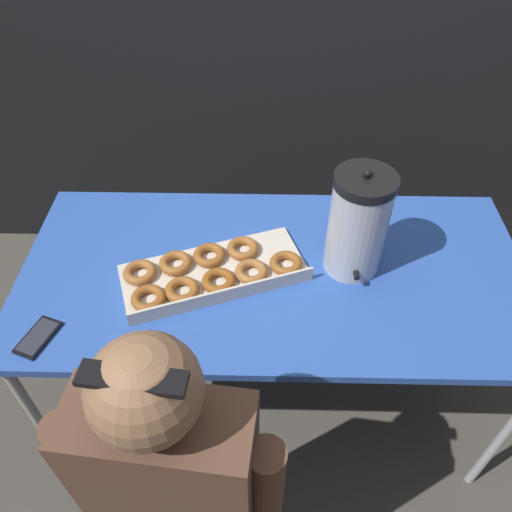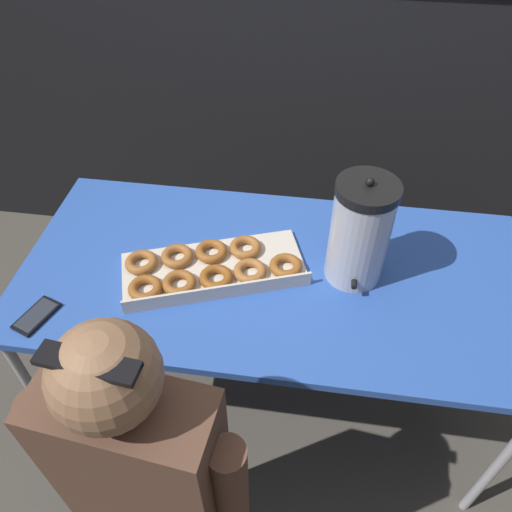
# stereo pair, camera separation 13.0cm
# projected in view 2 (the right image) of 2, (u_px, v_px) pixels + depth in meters

# --- Properties ---
(ground_plane) EXTENTS (12.00, 12.00, 0.00)m
(ground_plane) POSITION_uv_depth(u_px,v_px,m) (269.00, 396.00, 2.11)
(ground_plane) COLOR #4C473F
(folding_table) EXTENTS (1.59, 0.76, 0.77)m
(folding_table) POSITION_uv_depth(u_px,v_px,m) (273.00, 281.00, 1.59)
(folding_table) COLOR #2D56B2
(folding_table) RESTS_ON ground
(donut_box) EXTENTS (0.61, 0.42, 0.05)m
(donut_box) POSITION_uv_depth(u_px,v_px,m) (210.00, 268.00, 1.54)
(donut_box) COLOR beige
(donut_box) RESTS_ON folding_table
(coffee_urn) EXTENTS (0.18, 0.20, 0.36)m
(coffee_urn) POSITION_uv_depth(u_px,v_px,m) (360.00, 232.00, 1.44)
(coffee_urn) COLOR #B7B7BC
(coffee_urn) RESTS_ON folding_table
(cell_phone) EXTENTS (0.11, 0.15, 0.01)m
(cell_phone) POSITION_uv_depth(u_px,v_px,m) (36.00, 316.00, 1.43)
(cell_phone) COLOR black
(cell_phone) RESTS_ON folding_table
(person_seated) EXTENTS (0.51, 0.24, 1.24)m
(person_seated) POSITION_uv_depth(u_px,v_px,m) (151.00, 489.00, 1.26)
(person_seated) COLOR #33332D
(person_seated) RESTS_ON ground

